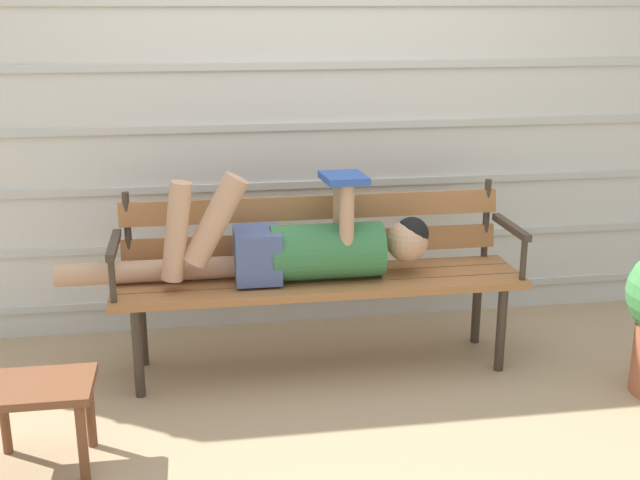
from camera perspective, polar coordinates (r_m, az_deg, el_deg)
The scene contains 5 objects.
ground_plane at distance 3.70m, azimuth 0.28°, elevation -9.72°, with size 12.00×12.00×0.00m, color tan.
house_siding at distance 4.06m, azimuth -1.39°, elevation 10.20°, with size 4.66×0.08×2.38m.
park_bench at distance 3.68m, azimuth -0.16°, elevation -1.79°, with size 1.84×0.43×0.82m.
reclining_person at distance 3.57m, azimuth -1.70°, elevation -0.46°, with size 1.66×0.26×0.52m.
footstool at distance 3.10m, azimuth -19.29°, elevation -10.68°, with size 0.39×0.30×0.33m.
Camera 1 is at (-0.55, -3.27, 1.64)m, focal length 45.16 mm.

